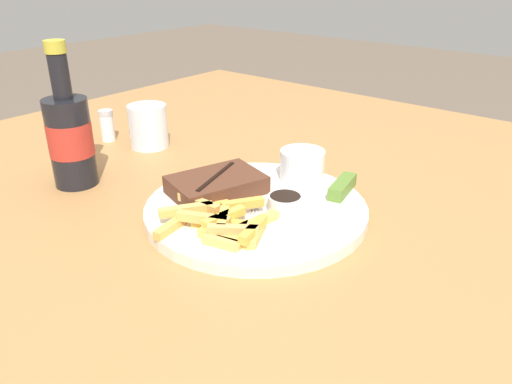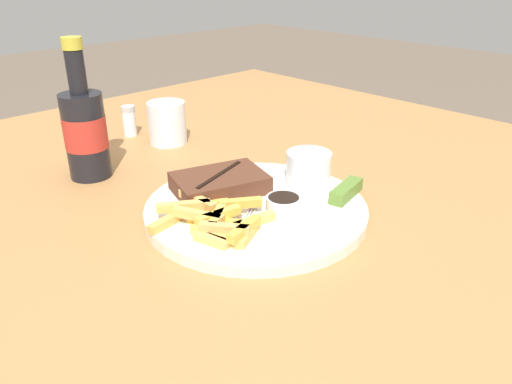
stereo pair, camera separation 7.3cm
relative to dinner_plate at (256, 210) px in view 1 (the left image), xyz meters
name	(u,v)px [view 1 (the left image)]	position (x,y,z in m)	size (l,w,h in m)	color
dining_table	(256,247)	(0.00, 0.00, -0.06)	(1.47, 1.54, 0.72)	#A87542
dinner_plate	(256,210)	(0.00, 0.00, 0.00)	(0.33, 0.33, 0.02)	silver
steak_portion	(216,185)	(-0.01, 0.07, 0.02)	(0.16, 0.13, 0.03)	#512D1E
fries_pile	(220,221)	(-0.09, -0.01, 0.02)	(0.16, 0.16, 0.02)	#E0AF56
coleslaw_cup	(305,164)	(0.12, 0.00, 0.04)	(0.07, 0.07, 0.05)	white
dipping_sauce_cup	(285,203)	(0.01, -0.05, 0.02)	(0.05, 0.05, 0.02)	silver
pickle_spear	(342,187)	(0.12, -0.08, 0.02)	(0.08, 0.04, 0.02)	#567A2D
fork_utensil	(248,233)	(-0.07, -0.05, 0.01)	(0.12, 0.08, 0.00)	#B7B7BC
beer_bottle	(70,136)	(-0.11, 0.31, 0.08)	(0.07, 0.07, 0.24)	black
drinking_glass	(148,126)	(0.09, 0.36, 0.03)	(0.08, 0.08, 0.09)	silver
salt_shaker	(107,125)	(0.06, 0.45, 0.02)	(0.03, 0.03, 0.07)	white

